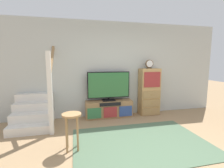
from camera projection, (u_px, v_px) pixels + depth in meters
name	position (u px, v px, depth m)	size (l,w,h in m)	color
ground_plane	(155.00, 160.00, 2.63)	(20.00, 20.00, 0.00)	#997A56
back_wall	(117.00, 69.00, 4.82)	(6.40, 0.12, 2.70)	#B2B7B2
area_rug	(141.00, 142.00, 3.21)	(2.60, 1.80, 0.01)	#4C664C
media_console	(109.00, 109.00, 4.65)	(1.32, 0.38, 0.48)	#997047
television	(109.00, 85.00, 4.58)	(1.20, 0.22, 0.82)	black
side_cabinet	(149.00, 92.00, 4.87)	(0.58, 0.38, 1.38)	tan
desk_clock	(149.00, 64.00, 4.74)	(0.23, 0.08, 0.25)	#4C3823
staircase	(36.00, 109.00, 4.21)	(1.00, 1.36, 2.20)	silver
bar_stool_near	(72.00, 123.00, 2.89)	(0.34, 0.34, 0.67)	#A37A4C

